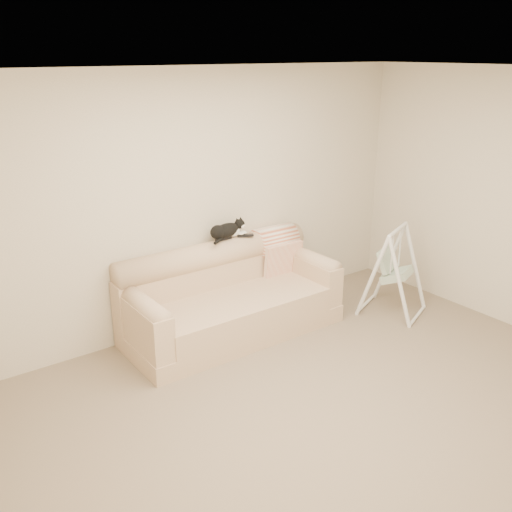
% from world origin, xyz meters
% --- Properties ---
extents(ground_plane, '(5.00, 5.00, 0.00)m').
position_xyz_m(ground_plane, '(0.00, 0.00, 0.00)').
color(ground_plane, '#6E5E4E').
rests_on(ground_plane, ground).
extents(room_shell, '(5.04, 4.04, 2.60)m').
position_xyz_m(room_shell, '(0.00, 0.00, 1.53)').
color(room_shell, '#C0B7A0').
rests_on(room_shell, ground).
extents(sofa, '(2.20, 0.93, 0.90)m').
position_xyz_m(sofa, '(0.03, 1.62, 0.35)').
color(sofa, tan).
rests_on(sofa, ground).
extents(remote_a, '(0.18, 0.06, 0.03)m').
position_xyz_m(remote_a, '(0.14, 1.86, 0.91)').
color(remote_a, black).
rests_on(remote_a, sofa).
extents(remote_b, '(0.17, 0.11, 0.02)m').
position_xyz_m(remote_b, '(0.39, 1.82, 0.91)').
color(remote_b, black).
rests_on(remote_b, sofa).
extents(tuxedo_cat, '(0.48, 0.27, 0.19)m').
position_xyz_m(tuxedo_cat, '(0.18, 1.86, 0.99)').
color(tuxedo_cat, black).
rests_on(tuxedo_cat, sofa).
extents(throw_blanket, '(0.48, 0.38, 0.58)m').
position_xyz_m(throw_blanket, '(0.80, 1.84, 0.72)').
color(throw_blanket, '#C9613E').
rests_on(throw_blanket, sofa).
extents(baby_swing, '(0.79, 0.81, 0.97)m').
position_xyz_m(baby_swing, '(1.72, 0.94, 0.48)').
color(baby_swing, white).
rests_on(baby_swing, ground).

